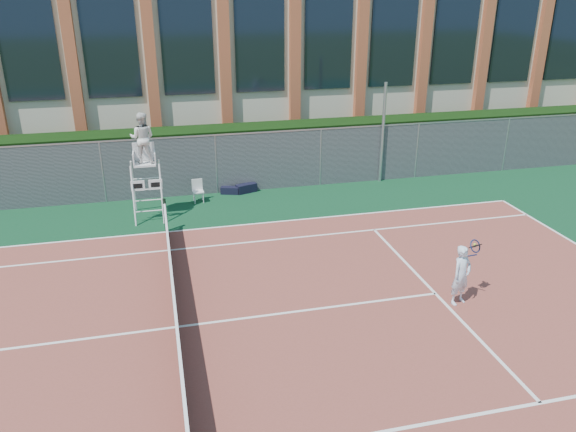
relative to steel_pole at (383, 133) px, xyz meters
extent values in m
plane|color=#233814|center=(-8.45, -8.70, -1.94)|extent=(120.00, 120.00, 0.00)
cube|color=#0D3C1F|center=(-8.45, -7.70, -1.94)|extent=(36.00, 20.00, 0.01)
cube|color=brown|center=(-8.45, -8.70, -1.92)|extent=(23.77, 10.97, 0.02)
cylinder|color=black|center=(-8.45, -3.10, -1.39)|extent=(0.10, 0.10, 1.10)
cube|color=black|center=(-8.45, -8.70, -1.48)|extent=(0.03, 11.00, 0.86)
cube|color=white|center=(-8.45, -8.70, -1.03)|extent=(0.06, 11.20, 0.07)
cube|color=black|center=(-8.45, 1.30, -0.84)|extent=(40.00, 1.40, 2.20)
cube|color=beige|center=(-8.45, 9.30, 2.06)|extent=(44.00, 10.00, 8.00)
cylinder|color=#9EA0A5|center=(0.00, 0.00, 0.00)|extent=(0.12, 0.12, 3.88)
cylinder|color=white|center=(-9.39, -2.20, -1.01)|extent=(0.06, 0.53, 1.94)
cylinder|color=white|center=(-8.50, -2.20, -1.01)|extent=(0.06, 0.53, 1.94)
cylinder|color=white|center=(-9.39, -1.20, -1.01)|extent=(0.06, 0.53, 1.94)
cylinder|color=white|center=(-8.50, -1.20, -1.01)|extent=(0.06, 0.53, 1.94)
cube|color=white|center=(-8.95, -1.70, -0.10)|extent=(0.69, 0.60, 0.06)
cube|color=white|center=(-8.95, -1.42, 0.25)|extent=(0.69, 0.05, 0.60)
cube|color=white|center=(-9.23, -2.10, -0.69)|extent=(0.44, 0.03, 0.34)
cube|color=white|center=(-8.67, -2.10, -0.69)|extent=(0.44, 0.03, 0.34)
imported|color=white|center=(-8.95, -1.65, 0.75)|extent=(0.91, 0.78, 1.64)
cube|color=silver|center=(-7.23, -0.71, -1.54)|extent=(0.40, 0.40, 0.04)
cube|color=silver|center=(-7.24, -0.54, -1.32)|extent=(0.38, 0.06, 0.40)
cylinder|color=silver|center=(-7.37, -0.87, -1.74)|extent=(0.03, 0.03, 0.38)
cylinder|color=silver|center=(-7.07, -0.85, -1.74)|extent=(0.03, 0.03, 0.38)
cylinder|color=silver|center=(-7.39, -0.57, -1.74)|extent=(0.03, 0.03, 0.38)
cylinder|color=silver|center=(-7.08, -0.55, -1.74)|extent=(0.03, 0.03, 0.38)
cube|color=black|center=(-5.39, -0.10, -1.77)|extent=(0.83, 0.54, 0.33)
cube|color=black|center=(-6.01, -0.10, -1.80)|extent=(0.72, 0.48, 0.27)
imported|color=white|center=(-1.73, -9.22, -1.16)|extent=(0.64, 0.53, 1.50)
torus|color=#14214B|center=(-1.32, -9.02, -0.53)|extent=(0.38, 0.30, 0.30)
sphere|color=#CCE533|center=(-1.22, -8.84, -0.58)|extent=(0.07, 0.07, 0.07)
camera|label=1|loc=(-8.52, -19.77, 5.19)|focal=35.00mm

